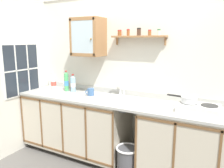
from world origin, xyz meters
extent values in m
cube|color=silver|center=(0.00, 0.60, 1.20)|extent=(3.87, 0.05, 2.40)
cube|color=silver|center=(-1.66, -0.31, 1.20)|extent=(0.05, 3.37, 2.40)
cube|color=black|center=(-0.81, 0.28, 0.04)|extent=(1.57, 0.57, 0.08)
cube|color=beige|center=(-0.81, 0.25, 0.48)|extent=(1.60, 0.63, 0.81)
cube|color=brown|center=(-0.81, -0.07, 0.85)|extent=(1.60, 0.01, 0.03)
cube|color=brown|center=(-0.81, -0.07, 0.13)|extent=(1.60, 0.01, 0.03)
cube|color=brown|center=(-1.61, -0.07, 0.48)|extent=(0.02, 0.01, 0.74)
cube|color=brown|center=(-1.21, -0.07, 0.48)|extent=(0.02, 0.01, 0.74)
cube|color=brown|center=(-0.81, -0.07, 0.48)|extent=(0.02, 0.01, 0.74)
cube|color=brown|center=(-0.41, -0.07, 0.48)|extent=(0.02, 0.01, 0.74)
cube|color=brown|center=(-0.01, -0.07, 0.48)|extent=(0.02, 0.01, 0.74)
cube|color=beige|center=(0.95, 0.25, 0.48)|extent=(1.32, 0.63, 0.81)
cube|color=brown|center=(0.95, -0.07, 0.85)|extent=(1.32, 0.01, 0.03)
cube|color=brown|center=(0.29, -0.07, 0.48)|extent=(0.02, 0.01, 0.74)
cube|color=brown|center=(0.73, -0.07, 0.48)|extent=(0.02, 0.01, 0.74)
cube|color=brown|center=(1.17, -0.07, 0.48)|extent=(0.02, 0.01, 0.74)
cube|color=#B2B2AD|center=(0.00, 0.25, 0.90)|extent=(3.23, 0.66, 0.03)
cube|color=#B2B2AD|center=(0.00, 0.56, 0.96)|extent=(3.23, 0.02, 0.08)
cube|color=silver|center=(-0.17, 0.27, 0.92)|extent=(0.59, 0.42, 0.01)
cube|color=slate|center=(-0.17, 0.27, 0.81)|extent=(0.50, 0.34, 0.01)
cube|color=slate|center=(-0.17, 0.45, 0.86)|extent=(0.50, 0.01, 0.11)
cube|color=slate|center=(-0.17, 0.10, 0.86)|extent=(0.50, 0.01, 0.11)
cylinder|color=#4C4C51|center=(-0.17, 0.27, 0.81)|extent=(0.04, 0.04, 0.01)
cylinder|color=silver|center=(-0.19, 0.51, 0.93)|extent=(0.05, 0.05, 0.02)
cylinder|color=silver|center=(-0.19, 0.51, 1.05)|extent=(0.02, 0.02, 0.22)
torus|color=silver|center=(-0.19, 0.44, 1.16)|extent=(0.16, 0.02, 0.16)
cylinder|color=silver|center=(-0.13, 0.51, 0.96)|extent=(0.02, 0.02, 0.05)
cube|color=silver|center=(0.91, 0.24, 0.95)|extent=(0.45, 0.32, 0.08)
cylinder|color=#2D2D2D|center=(0.81, 0.27, 0.99)|extent=(0.18, 0.18, 0.01)
cylinder|color=#2D2D2D|center=(1.02, 0.27, 0.99)|extent=(0.18, 0.18, 0.01)
cylinder|color=black|center=(0.81, 0.10, 0.95)|extent=(0.03, 0.02, 0.03)
cylinder|color=black|center=(1.02, 0.10, 0.95)|extent=(0.03, 0.02, 0.03)
cylinder|color=silver|center=(0.81, 0.27, 1.03)|extent=(0.18, 0.18, 0.07)
torus|color=silver|center=(0.81, 0.27, 1.07)|extent=(0.19, 0.19, 0.01)
cylinder|color=black|center=(0.63, 0.29, 1.06)|extent=(0.17, 0.04, 0.02)
cylinder|color=#4CB266|center=(-1.06, 0.37, 1.05)|extent=(0.07, 0.07, 0.27)
cone|color=#4CB266|center=(-1.06, 0.37, 1.20)|extent=(0.06, 0.06, 0.03)
cylinder|color=red|center=(-1.06, 0.37, 1.23)|extent=(0.03, 0.03, 0.02)
cylinder|color=#3F8CCC|center=(-1.06, 0.37, 1.04)|extent=(0.07, 0.07, 0.08)
cylinder|color=white|center=(-1.27, 0.30, 1.03)|extent=(0.08, 0.08, 0.24)
cone|color=white|center=(-1.27, 0.30, 1.17)|extent=(0.07, 0.07, 0.03)
cylinder|color=white|center=(-1.27, 0.30, 1.20)|extent=(0.03, 0.03, 0.02)
cylinder|color=#D84C3F|center=(-1.27, 0.30, 1.02)|extent=(0.08, 0.08, 0.07)
cylinder|color=#8CB7E0|center=(-0.93, 0.37, 1.03)|extent=(0.08, 0.08, 0.22)
cone|color=#8CB7E0|center=(-0.93, 0.37, 1.16)|extent=(0.07, 0.07, 0.04)
cylinder|color=red|center=(-0.93, 0.37, 1.18)|extent=(0.04, 0.04, 0.02)
cylinder|color=white|center=(-0.93, 0.37, 1.02)|extent=(0.08, 0.08, 0.06)
cylinder|color=#3F6699|center=(-0.56, 0.30, 0.97)|extent=(0.10, 0.10, 0.10)
torus|color=#3F6699|center=(-0.59, 0.25, 0.97)|extent=(0.04, 0.07, 0.07)
cube|color=#996B42|center=(-0.66, 0.41, 1.75)|extent=(0.44, 0.31, 0.54)
cube|color=silver|center=(-0.66, 0.25, 1.75)|extent=(0.36, 0.01, 0.44)
cube|color=#996B42|center=(-0.86, 0.25, 1.75)|extent=(0.04, 0.01, 0.51)
cube|color=#996B42|center=(-0.46, 0.25, 1.75)|extent=(0.04, 0.01, 0.51)
cube|color=#996B42|center=(-0.66, 0.25, 1.99)|extent=(0.41, 0.01, 0.04)
cube|color=#996B42|center=(-0.66, 0.25, 1.50)|extent=(0.41, 0.01, 0.04)
sphere|color=olive|center=(-0.51, 0.24, 1.72)|extent=(0.02, 0.02, 0.02)
cube|color=#996B42|center=(0.08, 0.50, 1.75)|extent=(0.75, 0.14, 0.02)
cube|color=#996B42|center=(-0.27, 0.56, 1.69)|extent=(0.02, 0.03, 0.10)
cube|color=#996B42|center=(0.42, 0.56, 1.69)|extent=(0.02, 0.03, 0.10)
cylinder|color=brown|center=(-0.21, 0.51, 1.79)|extent=(0.05, 0.05, 0.06)
cylinder|color=red|center=(-0.21, 0.51, 1.83)|extent=(0.05, 0.05, 0.02)
cylinder|color=brown|center=(-0.07, 0.49, 1.80)|extent=(0.04, 0.04, 0.07)
cylinder|color=red|center=(-0.07, 0.49, 1.84)|extent=(0.04, 0.04, 0.02)
cylinder|color=#4C3326|center=(0.08, 0.50, 1.80)|extent=(0.05, 0.05, 0.08)
cylinder|color=black|center=(0.08, 0.50, 1.85)|extent=(0.05, 0.05, 0.02)
cylinder|color=brown|center=(0.23, 0.50, 1.79)|extent=(0.04, 0.04, 0.06)
cylinder|color=red|center=(0.23, 0.50, 1.83)|extent=(0.04, 0.04, 0.02)
cylinder|color=silver|center=(0.35, 0.49, 1.79)|extent=(0.04, 0.04, 0.06)
cylinder|color=#33723F|center=(0.35, 0.49, 1.83)|extent=(0.04, 0.04, 0.02)
cube|color=#262D38|center=(-1.62, 0.01, 1.26)|extent=(0.01, 0.61, 0.76)
cube|color=white|center=(-1.63, 0.01, 1.26)|extent=(0.02, 0.66, 0.80)
cube|color=white|center=(-1.62, -0.10, 1.26)|extent=(0.01, 0.02, 0.76)
cube|color=white|center=(-1.62, 0.12, 1.26)|extent=(0.01, 0.02, 0.76)
cube|color=white|center=(-1.62, 0.01, 1.26)|extent=(0.01, 0.61, 0.02)
cylinder|color=#4C4C51|center=(0.14, 0.05, 0.18)|extent=(0.27, 0.27, 0.37)
torus|color=white|center=(0.14, 0.05, 0.37)|extent=(0.30, 0.30, 0.03)
camera|label=1|loc=(1.17, -2.32, 1.71)|focal=35.59mm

